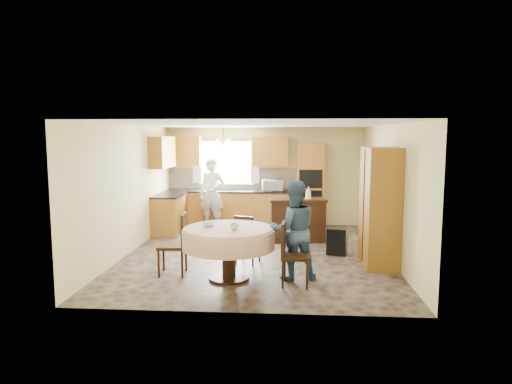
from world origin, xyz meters
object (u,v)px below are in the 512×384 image
Objects in this scene: chair_right at (290,251)px; person_dining at (293,230)px; cupboard at (380,207)px; dining_table at (229,239)px; person_sink at (212,194)px; chair_back at (246,237)px; chair_left at (177,241)px; oven_tower at (310,185)px; sideboard at (297,221)px.

person_dining reaches higher than chair_right.
cupboard is 2.08m from chair_right.
person_sink is at bearing 103.35° from dining_table.
chair_left is at bearing 51.12° from chair_back.
person_sink is at bearing 28.91° from chair_right.
dining_table is (-1.49, -4.31, -0.40)m from oven_tower.
chair_left reaches higher than sideboard.
cupboard reaches higher than chair_right.
oven_tower reaches higher than cupboard.
chair_back is 0.90× the size of chair_right.
cupboard is at bearing -29.49° from person_sink.
cupboard is 2.36× the size of chair_back.
chair_left reaches higher than chair_back.
cupboard is 1.20× the size of person_sink.
person_sink reaches higher than dining_table.
chair_left is 3.70m from person_sink.
chair_left reaches higher than dining_table.
chair_right reaches higher than chair_back.
chair_left is (-0.88, 0.19, -0.09)m from dining_table.
cupboard is at bearing 100.51° from chair_left.
oven_tower is at bearing -92.86° from chair_back.
dining_table is 0.85× the size of person_sink.
person_dining is (0.83, -0.79, 0.31)m from chair_back.
oven_tower is 1.71m from sideboard.
oven_tower is 2.16× the size of chair_right.
chair_back is (-2.36, -0.15, -0.56)m from cupboard.
chair_back is (-1.29, -3.41, -0.57)m from oven_tower.
chair_left is at bearing 81.64° from chair_right.
dining_table is (-1.14, -2.75, 0.22)m from sideboard.
person_sink reaches higher than chair_back.
oven_tower is 2.39× the size of chair_back.
chair_right reaches higher than sideboard.
person_sink is (-3.48, 2.83, -0.18)m from cupboard.
oven_tower is 2.45m from person_sink.
sideboard reaches higher than dining_table.
person_dining is (-0.46, -4.19, -0.27)m from oven_tower.
chair_right is (-0.16, -2.96, 0.10)m from sideboard.
chair_right is (-1.57, -1.26, -0.50)m from cupboard.
cupboard is at bearing 22.26° from dining_table.
oven_tower reaches higher than chair_left.
sideboard is 1.39× the size of chair_back.
dining_table is 1.50× the size of chair_right.
sideboard is (-0.34, -1.56, -0.62)m from oven_tower.
oven_tower reaches higher than chair_right.
sideboard is 2.39m from person_sink.
chair_left is 0.65× the size of person_dining.
chair_back is 0.56× the size of person_dining.
oven_tower is 1.01× the size of cupboard.
chair_right is (0.98, -0.22, -0.12)m from dining_table.
chair_right is 0.56× the size of person_sink.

